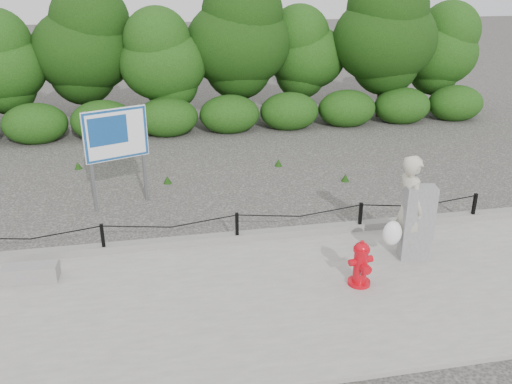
{
  "coord_description": "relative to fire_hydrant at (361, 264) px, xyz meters",
  "views": [
    {
      "loc": [
        -1.4,
        -9.22,
        5.04
      ],
      "look_at": [
        0.41,
        0.2,
        1.0
      ],
      "focal_mm": 38.0,
      "sensor_mm": 36.0,
      "label": 1
    }
  ],
  "objects": [
    {
      "name": "concrete_block",
      "position": [
        -5.43,
        1.17,
        -0.24
      ],
      "size": [
        0.92,
        0.37,
        0.29
      ],
      "primitive_type": "cube",
      "rotation": [
        0.0,
        0.0,
        -0.06
      ],
      "color": "gray",
      "rests_on": "sidewalk"
    },
    {
      "name": "advertising_sign",
      "position": [
        -4.02,
        4.22,
        1.11
      ],
      "size": [
        1.33,
        0.57,
        2.24
      ],
      "rotation": [
        0.0,
        0.0,
        0.36
      ],
      "color": "slate",
      "rests_on": "ground"
    },
    {
      "name": "ground",
      "position": [
        -1.77,
        1.9,
        -0.47
      ],
      "size": [
        90.0,
        90.0,
        0.0
      ],
      "primitive_type": "plane",
      "color": "#2D2B28",
      "rests_on": "ground"
    },
    {
      "name": "fire_hydrant",
      "position": [
        0.0,
        0.0,
        0.0
      ],
      "size": [
        0.44,
        0.46,
        0.81
      ],
      "rotation": [
        0.0,
        0.0,
        0.18
      ],
      "color": "red",
      "rests_on": "sidewalk"
    },
    {
      "name": "utility_cabinet",
      "position": [
        1.3,
        0.67,
        0.31
      ],
      "size": [
        0.58,
        0.42,
        1.55
      ],
      "rotation": [
        0.0,
        0.0,
        -0.16
      ],
      "color": "#959597",
      "rests_on": "sidewalk"
    },
    {
      "name": "curb",
      "position": [
        -1.77,
        1.95,
        -0.32
      ],
      "size": [
        14.0,
        0.22,
        0.14
      ],
      "primitive_type": "cube",
      "color": "slate",
      "rests_on": "sidewalk"
    },
    {
      "name": "pedestrian",
      "position": [
        1.16,
        0.8,
        0.55
      ],
      "size": [
        0.77,
        0.72,
        1.93
      ],
      "rotation": [
        0.0,
        0.0,
        1.61
      ],
      "color": "#B8B29D",
      "rests_on": "sidewalk"
    },
    {
      "name": "sidewalk",
      "position": [
        -1.77,
        -0.1,
        -0.43
      ],
      "size": [
        14.0,
        4.0,
        0.08
      ],
      "primitive_type": "cube",
      "color": "gray",
      "rests_on": "ground"
    },
    {
      "name": "treeline",
      "position": [
        -1.19,
        10.84,
        2.11
      ],
      "size": [
        20.21,
        3.8,
        4.88
      ],
      "color": "black",
      "rests_on": "ground"
    },
    {
      "name": "chain_barrier",
      "position": [
        -1.77,
        1.9,
        -0.01
      ],
      "size": [
        10.06,
        0.06,
        0.6
      ],
      "color": "black",
      "rests_on": "sidewalk"
    }
  ]
}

